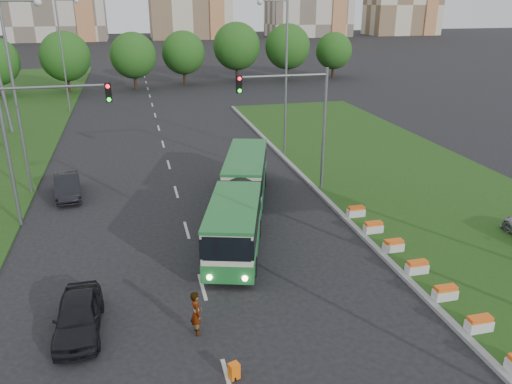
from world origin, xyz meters
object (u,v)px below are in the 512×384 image
object	(u,v)px
articulated_bus	(238,196)
pedestrian	(196,313)
car_left_near	(78,316)
car_left_far	(68,186)
shopping_trolley	(234,371)
traffic_mast_median	(300,112)
traffic_mast_left	(37,130)

from	to	relation	value
articulated_bus	pedestrian	world-z (taller)	articulated_bus
articulated_bus	car_left_near	world-z (taller)	articulated_bus
articulated_bus	car_left_far	bearing A→B (deg)	164.44
car_left_near	pedestrian	size ratio (longest dim) A/B	2.32
articulated_bus	pedestrian	bearing A→B (deg)	-93.52
car_left_near	shopping_trolley	world-z (taller)	car_left_near
car_left_near	pedestrian	bearing A→B (deg)	-14.35
traffic_mast_median	shopping_trolley	size ratio (longest dim) A/B	13.85
car_left_far	shopping_trolley	size ratio (longest dim) A/B	7.51
traffic_mast_left	shopping_trolley	distance (m)	17.48
car_left_near	pedestrian	world-z (taller)	pedestrian
car_left_far	articulated_bus	bearing A→B (deg)	-39.23
traffic_mast_left	articulated_bus	distance (m)	11.34
traffic_mast_median	traffic_mast_left	size ratio (longest dim) A/B	1.00
traffic_mast_left	pedestrian	distance (m)	14.60
articulated_bus	car_left_near	bearing A→B (deg)	-115.92
traffic_mast_median	car_left_near	world-z (taller)	traffic_mast_median
traffic_mast_left	car_left_far	size ratio (longest dim) A/B	1.84
traffic_mast_median	articulated_bus	bearing A→B (deg)	-144.33
car_left_near	pedestrian	xyz separation A→B (m)	(4.33, -1.17, 0.19)
car_left_far	car_left_near	bearing A→B (deg)	-89.65
traffic_mast_median	articulated_bus	xyz separation A→B (m)	(-4.77, -3.42, -3.84)
traffic_mast_median	articulated_bus	size ratio (longest dim) A/B	0.53
car_left_near	car_left_far	bearing A→B (deg)	97.71
traffic_mast_left	articulated_bus	world-z (taller)	traffic_mast_left
traffic_mast_median	car_left_far	xyz separation A→B (m)	(-14.57, 2.86, -4.64)
articulated_bus	car_left_near	size ratio (longest dim) A/B	3.61
articulated_bus	car_left_far	world-z (taller)	articulated_bus
car_left_far	shopping_trolley	bearing A→B (deg)	-76.06
car_left_far	pedestrian	world-z (taller)	pedestrian
traffic_mast_median	articulated_bus	world-z (taller)	traffic_mast_median
pedestrian	shopping_trolley	size ratio (longest dim) A/B	3.09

